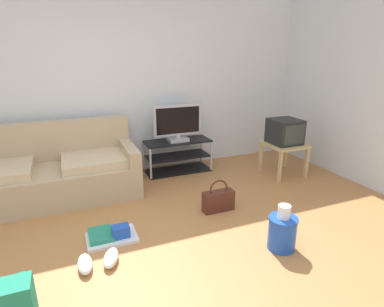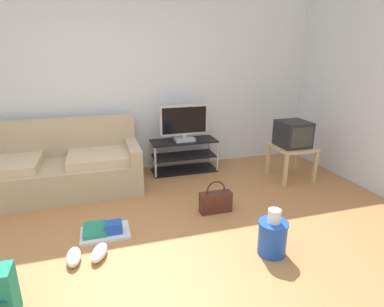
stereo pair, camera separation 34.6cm
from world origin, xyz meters
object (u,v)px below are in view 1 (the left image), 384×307
Objects in this scene: tv_stand at (178,156)px; side_table at (284,149)px; cleaning_bucket at (282,231)px; sneakers_pair at (98,261)px; couch at (49,173)px; flat_tv at (178,124)px; handbag at (218,200)px; floor_tray at (111,235)px; crt_tv at (285,131)px.

tv_stand is 1.86× the size of side_table.
sneakers_pair is at bearing 166.39° from cleaning_bucket.
couch is 2.92× the size of flat_tv.
handbag is at bearing 19.27° from sneakers_pair.
flat_tv is (0.00, -0.02, 0.49)m from tv_stand.
flat_tv is 2.00m from floor_tray.
floor_tray is at bearing 65.98° from sneakers_pair.
flat_tv is at bearing 153.61° from crt_tv.
tv_stand is (1.73, 0.22, -0.08)m from couch.
handbag is at bearing 103.35° from cleaning_bucket.
tv_stand is 2.05× the size of floor_tray.
tv_stand is 2.23× the size of cleaning_bucket.
crt_tv is 3.00m from sneakers_pair.
side_table is 0.25m from crt_tv.
tv_stand is at bearing 152.31° from side_table.
flat_tv reaches higher than cleaning_bucket.
tv_stand reaches higher than cleaning_bucket.
tv_stand reaches higher than handbag.
tv_stand is 2.34× the size of crt_tv.
flat_tv is 2.35m from sneakers_pair.
cleaning_bucket is (1.93, -1.97, -0.13)m from couch.
sneakers_pair is at bearing -160.73° from handbag.
tv_stand is at bearing 53.01° from sneakers_pair.
handbag is (-1.36, -0.64, -0.51)m from crt_tv.
floor_tray is (0.16, 0.36, -0.00)m from sneakers_pair.
flat_tv reaches higher than sneakers_pair.
floor_tray is at bearing -174.31° from handbag.
couch reaches higher than side_table.
couch is 3.98× the size of side_table.
floor_tray is at bearing -129.65° from tv_stand.
crt_tv is 1.95m from cleaning_bucket.
tv_stand is 2.28m from sneakers_pair.
couch is at bearing 103.00° from sneakers_pair.
side_table reaches higher than sneakers_pair.
couch is 3.14m from crt_tv.
couch is 2.77m from cleaning_bucket.
crt_tv is (1.36, -0.69, 0.40)m from tv_stand.
crt_tv is 1.59m from handbag.
flat_tv is 1.45m from handbag.
couch reaches higher than sneakers_pair.
floor_tray is at bearing -130.08° from flat_tv.
flat_tv reaches higher than tv_stand.
handbag is 0.79× the size of floor_tray.
crt_tv reaches higher than sneakers_pair.
sneakers_pair is at bearing -157.95° from side_table.
cleaning_bucket reaches higher than floor_tray.
flat_tv is 1.36× the size of side_table.
crt_tv is 2.74m from floor_tray.
crt_tv reaches higher than tv_stand.
side_table is at bearing 24.73° from handbag.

